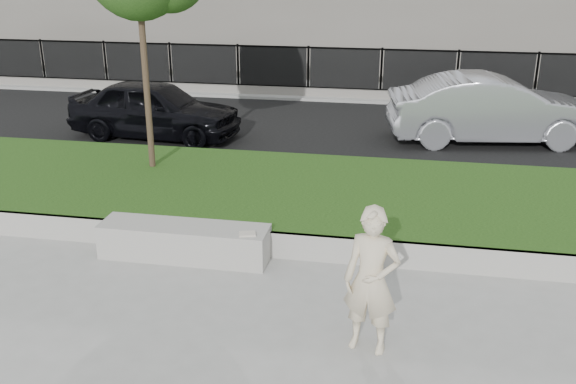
% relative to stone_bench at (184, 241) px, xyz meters
% --- Properties ---
extents(ground, '(90.00, 90.00, 0.00)m').
position_rel_stone_bench_xyz_m(ground, '(0.67, -0.80, -0.25)').
color(ground, gray).
rests_on(ground, ground).
extents(grass_bank, '(34.00, 4.00, 0.40)m').
position_rel_stone_bench_xyz_m(grass_bank, '(0.67, 2.20, -0.05)').
color(grass_bank, black).
rests_on(grass_bank, ground).
extents(grass_kerb, '(34.00, 0.08, 0.40)m').
position_rel_stone_bench_xyz_m(grass_kerb, '(0.67, 0.24, -0.05)').
color(grass_kerb, gray).
rests_on(grass_kerb, ground).
extents(street, '(34.00, 7.00, 0.04)m').
position_rel_stone_bench_xyz_m(street, '(0.67, 7.70, -0.23)').
color(street, black).
rests_on(street, ground).
extents(far_pavement, '(34.00, 3.00, 0.12)m').
position_rel_stone_bench_xyz_m(far_pavement, '(0.67, 12.20, -0.19)').
color(far_pavement, gray).
rests_on(far_pavement, ground).
extents(iron_fence, '(32.00, 0.30, 1.50)m').
position_rel_stone_bench_xyz_m(iron_fence, '(0.67, 11.20, 0.29)').
color(iron_fence, slate).
rests_on(iron_fence, far_pavement).
extents(stone_bench, '(2.48, 0.62, 0.51)m').
position_rel_stone_bench_xyz_m(stone_bench, '(0.00, 0.00, 0.00)').
color(stone_bench, gray).
rests_on(stone_bench, ground).
extents(man, '(0.69, 0.52, 1.70)m').
position_rel_stone_bench_xyz_m(man, '(2.81, -1.83, 0.60)').
color(man, beige).
rests_on(man, ground).
extents(book, '(0.27, 0.22, 0.03)m').
position_rel_stone_bench_xyz_m(book, '(0.99, -0.15, 0.27)').
color(book, beige).
rests_on(book, stone_bench).
extents(car_dark, '(4.22, 2.02, 1.39)m').
position_rel_stone_bench_xyz_m(car_dark, '(-2.82, 6.05, 0.48)').
color(car_dark, black).
rests_on(car_dark, street).
extents(car_silver, '(4.95, 2.36, 1.57)m').
position_rel_stone_bench_xyz_m(car_silver, '(5.04, 7.10, 0.57)').
color(car_silver, '#9D9EA5').
rests_on(car_silver, street).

